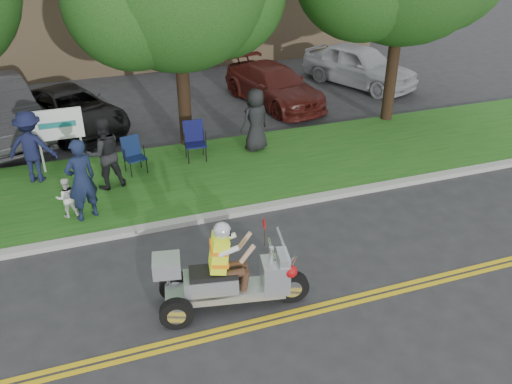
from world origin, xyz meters
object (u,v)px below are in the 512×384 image
object	(u,v)px
lawn_chair_a	(194,138)
parked_car_right	(274,85)
spectator_adult_mid	(104,153)
spectator_adult_left	(81,180)
parked_car_far_right	(359,65)
parked_car_mid	(72,110)
lawn_chair_b	(133,152)
trike_scooter	(226,279)

from	to	relation	value
lawn_chair_a	parked_car_right	distance (m)	5.24
spectator_adult_mid	spectator_adult_left	bearing A→B (deg)	53.11
spectator_adult_mid	parked_car_far_right	bearing A→B (deg)	-163.56
parked_car_mid	spectator_adult_left	bearing A→B (deg)	-113.53
lawn_chair_b	parked_car_mid	distance (m)	4.01
trike_scooter	spectator_adult_left	world-z (taller)	spectator_adult_left
lawn_chair_a	parked_car_mid	size ratio (longest dim) A/B	0.23
parked_car_right	parked_car_mid	bearing A→B (deg)	168.14
lawn_chair_a	parked_car_mid	distance (m)	4.63
trike_scooter	spectator_adult_mid	xyz separation A→B (m)	(-1.48, 5.14, 0.38)
lawn_chair_b	spectator_adult_mid	bearing A→B (deg)	-152.99
parked_car_mid	parked_car_far_right	size ratio (longest dim) A/B	0.97
trike_scooter	parked_car_far_right	distance (m)	13.56
trike_scooter	parked_car_right	bearing A→B (deg)	75.16
parked_car_far_right	lawn_chair_a	bearing A→B (deg)	-173.45
trike_scooter	lawn_chair_b	world-z (taller)	trike_scooter
trike_scooter	lawn_chair_a	xyz separation A→B (m)	(0.93, 6.05, 0.07)
lawn_chair_a	spectator_adult_mid	world-z (taller)	spectator_adult_mid
lawn_chair_b	parked_car_far_right	bearing A→B (deg)	12.96
spectator_adult_left	trike_scooter	bearing A→B (deg)	94.50
spectator_adult_mid	parked_car_right	xyz separation A→B (m)	(6.13, 4.60, -0.35)
spectator_adult_mid	parked_car_right	bearing A→B (deg)	-155.54
trike_scooter	spectator_adult_mid	distance (m)	5.36
trike_scooter	parked_car_far_right	xyz separation A→B (m)	(8.44, 10.61, 0.16)
lawn_chair_a	lawn_chair_b	size ratio (longest dim) A/B	1.11
lawn_chair_b	parked_car_far_right	distance (m)	10.38
lawn_chair_a	parked_car_right	world-z (taller)	parked_car_right
parked_car_right	lawn_chair_a	bearing A→B (deg)	-148.43
spectator_adult_mid	parked_car_far_right	world-z (taller)	spectator_adult_mid
lawn_chair_a	parked_car_far_right	distance (m)	8.78
spectator_adult_left	parked_car_far_right	size ratio (longest dim) A/B	0.41
parked_car_mid	parked_car_right	size ratio (longest dim) A/B	0.98
lawn_chair_a	spectator_adult_left	world-z (taller)	spectator_adult_left
lawn_chair_b	spectator_adult_left	world-z (taller)	spectator_adult_left
parked_car_far_right	trike_scooter	bearing A→B (deg)	-153.21
spectator_adult_mid	lawn_chair_a	bearing A→B (deg)	-171.75
trike_scooter	parked_car_mid	world-z (taller)	trike_scooter
trike_scooter	parked_car_mid	bearing A→B (deg)	112.80
parked_car_far_right	lawn_chair_b	bearing A→B (deg)	-177.06
lawn_chair_b	lawn_chair_a	bearing A→B (deg)	-6.02
parked_car_mid	lawn_chair_b	bearing A→B (deg)	-94.13
spectator_adult_left	parked_car_mid	distance (m)	5.79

